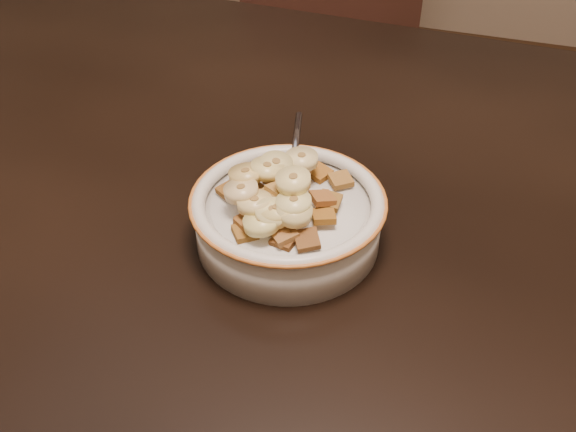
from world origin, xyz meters
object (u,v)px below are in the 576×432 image
(table, at_px, (105,151))
(chair, at_px, (306,57))
(spoon, at_px, (291,185))
(cereal_bowl, at_px, (288,224))

(table, height_order, chair, chair)
(table, height_order, spoon, spoon)
(chair, distance_m, spoon, 0.92)
(cereal_bowl, distance_m, spoon, 0.04)
(cereal_bowl, bearing_deg, spoon, 103.33)
(table, xyz_separation_m, spoon, (0.26, -0.08, 0.07))
(chair, bearing_deg, spoon, -96.43)
(chair, distance_m, cereal_bowl, 0.94)
(table, distance_m, cereal_bowl, 0.29)
(spoon, bearing_deg, table, -29.66)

